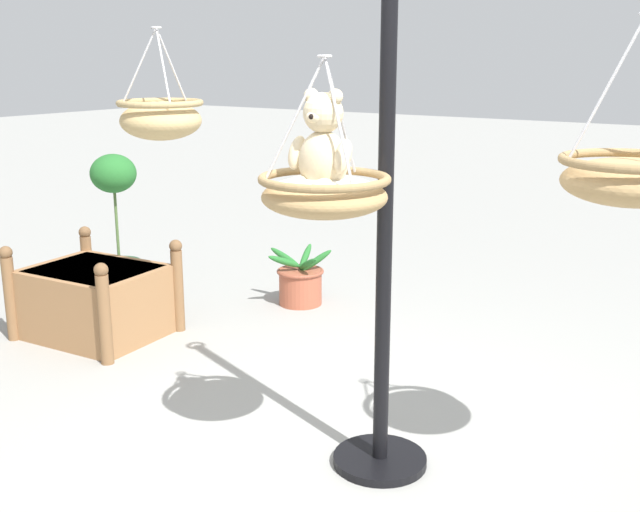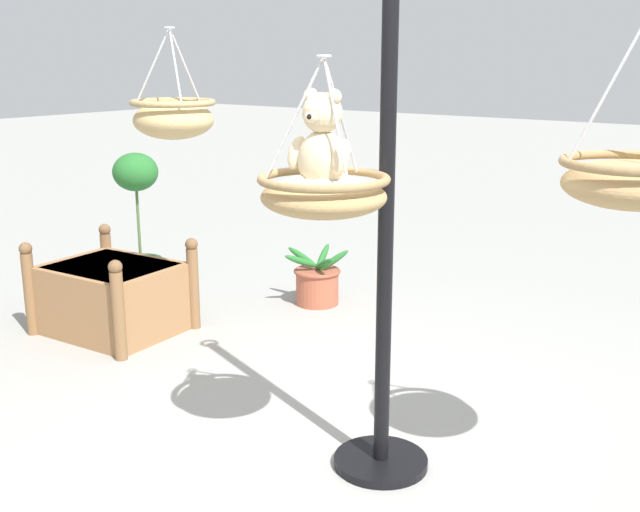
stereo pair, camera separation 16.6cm
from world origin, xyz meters
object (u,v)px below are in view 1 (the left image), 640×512
(potted_plant_tall_leafy, at_px, (116,211))
(potted_plant_bushy_green, at_px, (300,282))
(wooden_planter_box, at_px, (96,299))
(display_pole_central, at_px, (383,314))
(hanging_basket_with_teddy, at_px, (324,193))
(teddy_bear, at_px, (322,149))
(hanging_basket_left_high, at_px, (631,178))
(hanging_basket_right_low, at_px, (161,118))

(potted_plant_tall_leafy, distance_m, potted_plant_bushy_green, 1.70)
(wooden_planter_box, distance_m, potted_plant_bushy_green, 1.54)
(display_pole_central, relative_size, hanging_basket_with_teddy, 3.69)
(display_pole_central, xyz_separation_m, teddy_bear, (0.15, 0.27, 0.75))
(wooden_planter_box, height_order, potted_plant_tall_leafy, potted_plant_tall_leafy)
(hanging_basket_left_high, bearing_deg, display_pole_central, 13.50)
(hanging_basket_with_teddy, distance_m, potted_plant_tall_leafy, 3.62)
(display_pole_central, bearing_deg, hanging_basket_right_low, -10.25)
(teddy_bear, xyz_separation_m, potted_plant_bushy_green, (1.55, -2.04, -1.32))
(teddy_bear, bearing_deg, hanging_basket_right_low, -21.05)
(display_pole_central, distance_m, hanging_basket_with_teddy, 0.64)
(potted_plant_tall_leafy, bearing_deg, hanging_basket_left_high, 164.58)
(teddy_bear, relative_size, potted_plant_bushy_green, 0.80)
(display_pole_central, height_order, teddy_bear, display_pole_central)
(potted_plant_bushy_green, bearing_deg, potted_plant_tall_leafy, 13.09)
(teddy_bear, height_order, potted_plant_bushy_green, teddy_bear)
(wooden_planter_box, distance_m, potted_plant_tall_leafy, 1.32)
(hanging_basket_with_teddy, relative_size, potted_plant_bushy_green, 1.24)
(potted_plant_tall_leafy, xyz_separation_m, potted_plant_bushy_green, (-1.60, -0.37, -0.44))
(display_pole_central, height_order, hanging_basket_with_teddy, display_pole_central)
(teddy_bear, height_order, wooden_planter_box, teddy_bear)
(teddy_bear, distance_m, potted_plant_tall_leafy, 3.67)
(hanging_basket_left_high, height_order, hanging_basket_right_low, same)
(hanging_basket_with_teddy, relative_size, wooden_planter_box, 0.66)
(hanging_basket_left_high, bearing_deg, hanging_basket_right_low, -1.47)
(potted_plant_tall_leafy, bearing_deg, hanging_basket_right_low, 146.77)
(display_pole_central, height_order, hanging_basket_right_low, display_pole_central)
(hanging_basket_with_teddy, distance_m, teddy_bear, 0.18)
(teddy_bear, relative_size, wooden_planter_box, 0.43)
(hanging_basket_right_low, relative_size, wooden_planter_box, 0.63)
(display_pole_central, bearing_deg, hanging_basket_with_teddy, 59.04)
(hanging_basket_with_teddy, bearing_deg, wooden_planter_box, -16.58)
(hanging_basket_with_teddy, distance_m, wooden_planter_box, 2.64)
(hanging_basket_with_teddy, height_order, hanging_basket_left_high, hanging_basket_left_high)
(hanging_basket_with_teddy, bearing_deg, teddy_bear, 90.00)
(hanging_basket_left_high, xyz_separation_m, hanging_basket_right_low, (2.56, -0.07, 0.11))
(hanging_basket_with_teddy, xyz_separation_m, hanging_basket_right_low, (1.46, -0.54, 0.21))
(hanging_basket_with_teddy, bearing_deg, display_pole_central, -120.96)
(teddy_bear, xyz_separation_m, wooden_planter_box, (2.32, -0.71, -1.24))
(hanging_basket_left_high, distance_m, hanging_basket_right_low, 2.56)
(hanging_basket_left_high, relative_size, potted_plant_bushy_green, 1.36)
(wooden_planter_box, bearing_deg, hanging_basket_right_low, 170.16)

